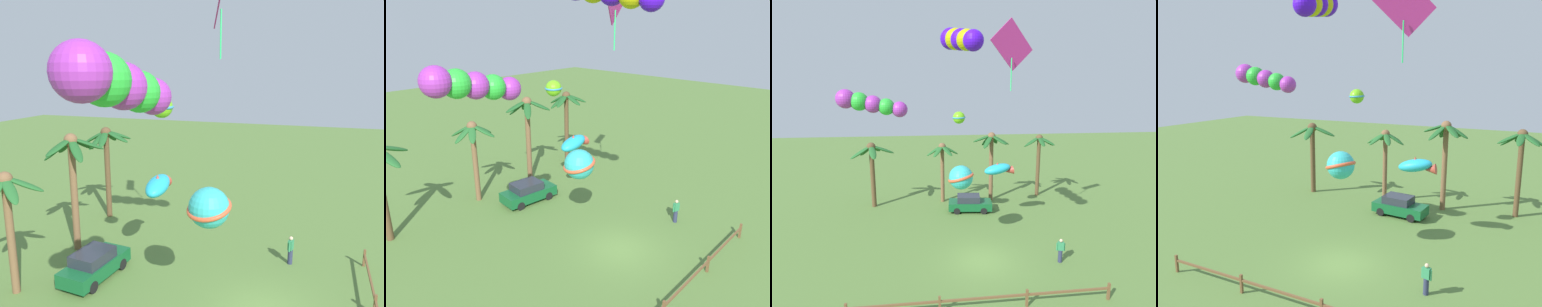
{
  "view_description": "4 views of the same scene",
  "coord_description": "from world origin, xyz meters",
  "views": [
    {
      "loc": [
        -14.96,
        -1.71,
        10.38
      ],
      "look_at": [
        -1.56,
        2.71,
        7.3
      ],
      "focal_mm": 35.9,
      "sensor_mm": 36.0,
      "label": 1
    },
    {
      "loc": [
        -15.18,
        -10.78,
        12.61
      ],
      "look_at": [
        -0.52,
        2.79,
        5.36
      ],
      "focal_mm": 35.13,
      "sensor_mm": 36.0,
      "label": 2
    },
    {
      "loc": [
        -3.33,
        -18.02,
        10.75
      ],
      "look_at": [
        -0.83,
        2.73,
        6.59
      ],
      "focal_mm": 28.79,
      "sensor_mm": 36.0,
      "label": 3
    },
    {
      "loc": [
        9.05,
        -16.94,
        10.17
      ],
      "look_at": [
        -1.18,
        3.49,
        5.5
      ],
      "focal_mm": 35.43,
      "sensor_mm": 36.0,
      "label": 4
    }
  ],
  "objects": [
    {
      "name": "kite_tube_0",
      "position": [
        -7.01,
        2.68,
        10.05
      ],
      "size": [
        4.52,
        1.23,
        1.83
      ],
      "color": "purple"
    },
    {
      "name": "palm_tree_0",
      "position": [
        8.13,
        12.21,
        4.99
      ],
      "size": [
        3.41,
        3.48,
        6.51
      ],
      "color": "brown",
      "rests_on": "ground"
    },
    {
      "name": "ground_plane",
      "position": [
        0.0,
        0.0,
        0.0
      ],
      "size": [
        120.0,
        120.0,
        0.0
      ],
      "primitive_type": "plane",
      "color": "#567A38"
    },
    {
      "name": "spectator_0",
      "position": [
        4.98,
        -0.77,
        0.81
      ],
      "size": [
        0.54,
        0.32,
        1.59
      ],
      "color": "#2D3351",
      "rests_on": "ground"
    },
    {
      "name": "palm_tree_1",
      "position": [
        2.94,
        11.34,
        5.19
      ],
      "size": [
        3.65,
        3.18,
        6.93
      ],
      "color": "brown",
      "rests_on": "ground"
    },
    {
      "name": "kite_ball_2",
      "position": [
        -1.04,
        4.14,
        8.97
      ],
      "size": [
        1.37,
        1.37,
        0.88
      ],
      "color": "#6DCA1B"
    },
    {
      "name": "kite_fish_3",
      "position": [
        2.42,
        5.83,
        4.6
      ],
      "size": [
        2.59,
        1.25,
        1.18
      ],
      "color": "#23B5DA"
    },
    {
      "name": "palm_tree_2",
      "position": [
        -1.93,
        11.4,
        4.48
      ],
      "size": [
        3.21,
        3.02,
        5.95
      ],
      "color": "brown",
      "rests_on": "ground"
    },
    {
      "name": "rail_fence",
      "position": [
        -0.7,
        -4.59,
        0.61
      ],
      "size": [
        13.44,
        0.12,
        0.95
      ],
      "color": "brown",
      "rests_on": "ground"
    },
    {
      "name": "parked_car_0",
      "position": [
        0.39,
        8.56,
        0.75
      ],
      "size": [
        4.06,
        2.1,
        1.51
      ],
      "color": "#145B2D",
      "rests_on": "ground"
    },
    {
      "name": "kite_ball_4",
      "position": [
        -1.12,
        2.15,
        5.05
      ],
      "size": [
        2.38,
        2.39,
        1.66
      ],
      "color": "#33C1C3"
    }
  ]
}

